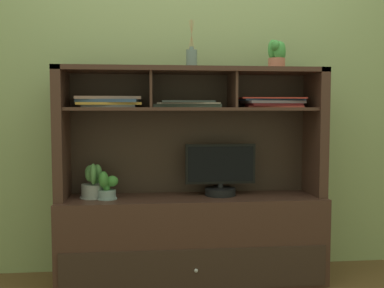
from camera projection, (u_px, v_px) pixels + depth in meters
The scene contains 11 objects.
floor_plane at pixel (192, 281), 2.94m from camera, with size 6.00×6.00×0.02m, color brown.
back_wall at pixel (188, 69), 3.09m from camera, with size 6.00×0.02×2.80m, color #93A56C.
media_console at pixel (192, 218), 2.92m from camera, with size 1.70×0.47×1.38m.
tv_monitor at pixel (220, 173), 2.92m from camera, with size 0.46×0.20×0.34m.
potted_orchid at pixel (107, 187), 2.79m from camera, with size 0.13×0.12×0.18m.
potted_fern at pixel (93, 185), 2.84m from camera, with size 0.17×0.17×0.22m.
magazine_stack_left at pixel (273, 102), 2.91m from camera, with size 0.43×0.26×0.06m.
magazine_stack_centre at pixel (188, 104), 2.83m from camera, with size 0.44×0.22×0.04m.
magazine_stack_right at pixel (109, 102), 2.80m from camera, with size 0.41×0.27×0.07m.
diffuser_bottle at pixel (192, 58), 2.86m from camera, with size 0.07×0.07×0.31m.
potted_succulent at pixel (277, 54), 2.89m from camera, with size 0.13×0.14×0.19m.
Camera 1 is at (-0.29, -2.85, 1.11)m, focal length 41.85 mm.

